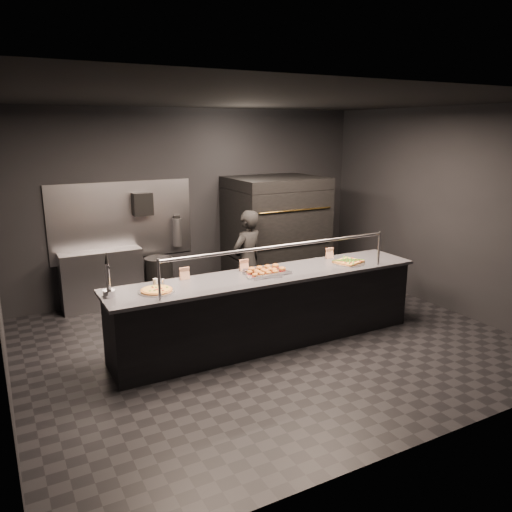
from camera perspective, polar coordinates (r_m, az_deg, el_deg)
name	(u,v)px	position (r m, az deg, el deg)	size (l,w,h in m)	color
room	(266,228)	(6.12, 1.13, 3.21)	(6.04, 6.00, 3.00)	black
service_counter	(269,308)	(6.37, 1.49, -6.00)	(4.10, 0.78, 1.37)	black
pizza_oven	(275,234)	(8.39, 2.22, 2.57)	(1.50, 1.23, 1.91)	black
prep_shelf	(102,280)	(7.95, -17.16, -2.59)	(1.20, 0.35, 0.90)	#99999E
towel_dispenser	(142,204)	(7.93, -12.87, 5.81)	(0.30, 0.20, 0.35)	black
fire_extinguisher	(177,232)	(8.18, -8.99, 2.77)	(0.14, 0.14, 0.51)	#B2B2B7
beer_tap	(108,284)	(5.58, -16.51, -3.08)	(0.13, 0.19, 0.50)	silver
round_pizza	(157,290)	(5.66, -11.29, -3.88)	(0.40, 0.40, 0.03)	silver
slider_tray_a	(263,273)	(6.16, 0.76, -1.99)	(0.49, 0.42, 0.07)	silver
slider_tray_b	(267,270)	(6.26, 1.26, -1.66)	(0.52, 0.40, 0.08)	silver
square_pizza	(348,262)	(6.83, 10.51, -0.66)	(0.43, 0.43, 0.05)	silver
condiment_jar	(158,282)	(5.86, -11.19, -2.96)	(0.14, 0.05, 0.09)	silver
tent_cards	(256,263)	(6.43, 0.06, -0.83)	(2.26, 0.04, 0.15)	white
trash_bin	(159,280)	(8.01, -10.98, -2.71)	(0.44, 0.44, 0.73)	black
worker	(247,261)	(7.40, -1.00, -0.62)	(0.56, 0.37, 1.53)	black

